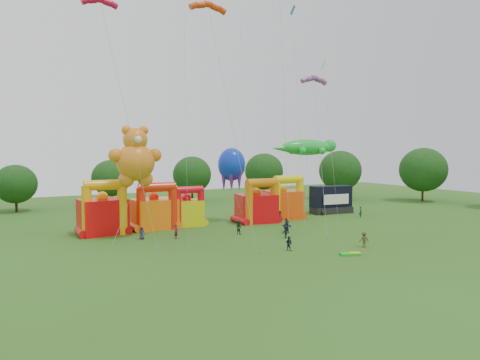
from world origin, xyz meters
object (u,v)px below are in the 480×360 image
octopus_kite (232,169)px  bouncy_castle_2 (187,210)px  teddy_bear_kite (130,184)px  bouncy_castle_0 (103,213)px  gecko_kite (306,174)px  stage_trailer (331,200)px  spectator_4 (286,225)px  spectator_0 (142,233)px

octopus_kite → bouncy_castle_2: bearing=-179.0°
teddy_bear_kite → octopus_kite: bearing=20.1°
bouncy_castle_0 → gecko_kite: gecko_kite is taller
bouncy_castle_0 → gecko_kite: bearing=3.6°
stage_trailer → bouncy_castle_0: bearing=-178.8°
gecko_kite → octopus_kite: gecko_kite is taller
bouncy_castle_2 → spectator_4: bearing=-43.4°
bouncy_castle_2 → spectator_0: (-8.26, -6.22, -1.46)m
teddy_bear_kite → gecko_kite: (31.72, 7.49, 0.10)m
teddy_bear_kite → spectator_4: teddy_bear_kite is taller
bouncy_castle_2 → spectator_4: size_ratio=3.39×
bouncy_castle_2 → octopus_kite: (7.34, 0.12, 5.78)m
teddy_bear_kite → spectator_0: bearing=-8.2°
octopus_kite → gecko_kite: bearing=5.1°
bouncy_castle_2 → octopus_kite: size_ratio=0.51×
teddy_bear_kite → octopus_kite: (16.84, 6.16, 1.18)m
bouncy_castle_0 → stage_trailer: bearing=1.2°
stage_trailer → octopus_kite: bearing=-179.9°
stage_trailer → teddy_bear_kite: 36.90m
bouncy_castle_0 → spectator_0: (3.55, -5.55, -1.94)m
gecko_kite → stage_trailer: bearing=-16.5°
spectator_4 → bouncy_castle_2: bearing=-95.7°
teddy_bear_kite → gecko_kite: bearing=13.3°
bouncy_castle_2 → spectator_0: 10.44m
bouncy_castle_0 → spectator_0: bouncy_castle_0 is taller
octopus_kite → spectator_0: (-15.60, -6.34, -7.24)m
gecko_kite → octopus_kite: (-14.88, -1.33, 1.08)m
stage_trailer → gecko_kite: bearing=163.5°
bouncy_castle_2 → stage_trailer: bouncy_castle_2 is taller
bouncy_castle_2 → gecko_kite: (22.21, 1.46, 4.69)m
bouncy_castle_0 → stage_trailer: (38.39, 0.83, -0.41)m
octopus_kite → spectator_0: size_ratio=7.39×
bouncy_castle_0 → stage_trailer: bouncy_castle_0 is taller
stage_trailer → gecko_kite: 6.50m
teddy_bear_kite → octopus_kite: 17.97m
bouncy_castle_0 → octopus_kite: 19.88m
octopus_kite → spectator_0: octopus_kite is taller
teddy_bear_kite → octopus_kite: size_ratio=1.23×
stage_trailer → spectator_4: bearing=-148.0°
spectator_0 → spectator_4: spectator_4 is taller
bouncy_castle_2 → teddy_bear_kite: teddy_bear_kite is taller
teddy_bear_kite → spectator_4: size_ratio=8.18×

